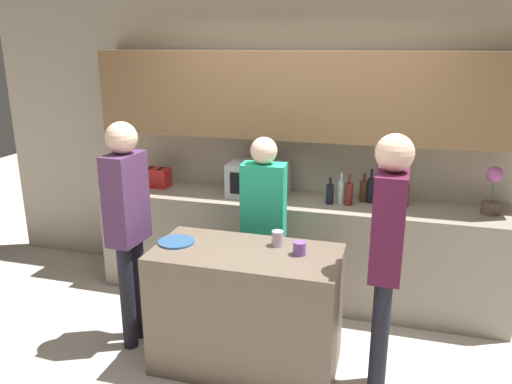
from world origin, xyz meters
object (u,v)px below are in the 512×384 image
(potted_plant, at_px, (493,190))
(bottle_5, at_px, (382,200))
(bottle_1, at_px, (341,192))
(bottle_4, at_px, (371,190))
(bottle_6, at_px, (395,194))
(bottle_7, at_px, (405,194))
(toaster, at_px, (156,177))
(cup_1, at_px, (277,238))
(person_left, at_px, (127,216))
(bottle_0, at_px, (330,194))
(bottle_3, at_px, (364,191))
(person_center, at_px, (387,245))
(plate_on_island, at_px, (176,242))
(person_right, at_px, (264,218))
(bottle_2, at_px, (349,193))
(cup_0, at_px, (299,248))
(microwave, at_px, (258,179))

(potted_plant, xyz_separation_m, bottle_5, (-0.84, -0.12, -0.11))
(bottle_1, distance_m, bottle_4, 0.26)
(bottle_6, xyz_separation_m, bottle_7, (0.08, -0.03, 0.02))
(bottle_7, bearing_deg, toaster, -179.40)
(cup_1, relative_size, person_left, 0.06)
(toaster, relative_size, bottle_0, 1.11)
(bottle_3, height_order, person_center, person_center)
(bottle_1, xyz_separation_m, plate_on_island, (-1.03, -1.12, -0.13))
(potted_plant, relative_size, bottle_4, 1.33)
(bottle_5, relative_size, bottle_6, 0.98)
(potted_plant, relative_size, bottle_5, 1.79)
(bottle_4, relative_size, person_right, 0.19)
(bottle_3, xyz_separation_m, plate_on_island, (-1.21, -1.23, -0.13))
(bottle_2, height_order, cup_0, bottle_2)
(bottle_7, height_order, person_left, person_left)
(bottle_0, xyz_separation_m, bottle_1, (0.09, 0.05, 0.01))
(toaster, relative_size, cup_0, 2.88)
(toaster, xyz_separation_m, bottle_2, (1.84, -0.07, 0.01))
(bottle_1, relative_size, cup_0, 2.96)
(bottle_0, bearing_deg, toaster, 177.00)
(toaster, bearing_deg, plate_on_island, -57.65)
(toaster, relative_size, bottle_1, 0.97)
(bottle_3, height_order, cup_0, bottle_3)
(bottle_0, height_order, person_right, person_right)
(bottle_3, relative_size, bottle_4, 0.85)
(bottle_2, distance_m, person_center, 1.18)
(bottle_2, height_order, plate_on_island, bottle_2)
(bottle_3, distance_m, person_right, 0.98)
(bottle_5, bearing_deg, cup_0, -116.19)
(bottle_4, relative_size, bottle_5, 1.35)
(person_left, bearing_deg, potted_plant, 116.46)
(microwave, relative_size, cup_0, 5.76)
(bottle_1, distance_m, cup_1, 1.03)
(toaster, height_order, person_center, person_center)
(bottle_6, distance_m, cup_1, 1.33)
(microwave, height_order, bottle_2, microwave)
(plate_on_island, bearing_deg, person_center, -1.59)
(microwave, distance_m, bottle_2, 0.82)
(bottle_5, bearing_deg, toaster, 176.72)
(toaster, distance_m, cup_1, 1.77)
(bottle_2, distance_m, bottle_4, 0.21)
(bottle_2, relative_size, bottle_6, 1.20)
(bottle_0, relative_size, bottle_5, 1.07)
(bottle_0, bearing_deg, person_right, -131.96)
(bottle_2, relative_size, cup_1, 2.50)
(cup_1, bearing_deg, bottle_2, 67.28)
(bottle_2, height_order, bottle_7, bottle_2)
(cup_0, height_order, cup_1, cup_1)
(toaster, height_order, plate_on_island, toaster)
(bottle_0, relative_size, bottle_1, 0.88)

